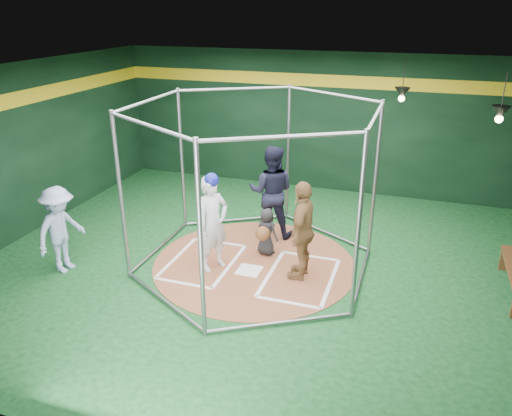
% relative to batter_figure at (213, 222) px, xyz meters
% --- Properties ---
extents(room_shell, '(10.10, 9.10, 3.53)m').
position_rel_batter_figure_xyz_m(room_shell, '(0.66, 0.39, 0.83)').
color(room_shell, '#0D3B17').
rests_on(room_shell, ground).
extents(clay_disc, '(3.80, 3.80, 0.01)m').
position_rel_batter_figure_xyz_m(clay_disc, '(0.66, 0.38, -0.92)').
color(clay_disc, '#955436').
rests_on(clay_disc, ground).
extents(home_plate, '(0.43, 0.43, 0.01)m').
position_rel_batter_figure_xyz_m(home_plate, '(0.66, 0.08, -0.91)').
color(home_plate, white).
rests_on(home_plate, clay_disc).
extents(batter_box_left, '(1.17, 1.77, 0.01)m').
position_rel_batter_figure_xyz_m(batter_box_left, '(-0.29, 0.13, -0.91)').
color(batter_box_left, white).
rests_on(batter_box_left, clay_disc).
extents(batter_box_right, '(1.17, 1.77, 0.01)m').
position_rel_batter_figure_xyz_m(batter_box_right, '(1.61, 0.13, -0.91)').
color(batter_box_right, white).
rests_on(batter_box_right, clay_disc).
extents(batting_cage, '(4.05, 4.67, 3.00)m').
position_rel_batter_figure_xyz_m(batting_cage, '(0.66, 0.38, 0.57)').
color(batting_cage, gray).
rests_on(batting_cage, ground).
extents(pendant_lamp_near, '(0.34, 0.34, 0.90)m').
position_rel_batter_figure_xyz_m(pendant_lamp_near, '(2.86, 3.98, 1.81)').
color(pendant_lamp_near, black).
rests_on(pendant_lamp_near, room_shell).
extents(pendant_lamp_far, '(0.34, 0.34, 0.90)m').
position_rel_batter_figure_xyz_m(pendant_lamp_far, '(4.66, 2.38, 1.81)').
color(pendant_lamp_far, black).
rests_on(pendant_lamp_far, room_shell).
extents(batter_figure, '(0.68, 0.77, 1.84)m').
position_rel_batter_figure_xyz_m(batter_figure, '(0.00, 0.00, 0.00)').
color(batter_figure, silver).
rests_on(batter_figure, clay_disc).
extents(visitor_leopard, '(0.46, 1.06, 1.79)m').
position_rel_batter_figure_xyz_m(visitor_leopard, '(1.60, 0.21, -0.02)').
color(visitor_leopard, tan).
rests_on(visitor_leopard, clay_disc).
extents(catcher_figure, '(0.53, 0.60, 0.94)m').
position_rel_batter_figure_xyz_m(catcher_figure, '(0.75, 0.80, -0.43)').
color(catcher_figure, black).
rests_on(catcher_figure, clay_disc).
extents(umpire, '(1.04, 0.86, 1.94)m').
position_rel_batter_figure_xyz_m(umpire, '(0.58, 1.68, 0.06)').
color(umpire, black).
rests_on(umpire, clay_disc).
extents(bystander_blue, '(0.72, 1.11, 1.62)m').
position_rel_batter_figure_xyz_m(bystander_blue, '(-2.57, -0.93, -0.12)').
color(bystander_blue, '#9EACD1').
rests_on(bystander_blue, ground).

